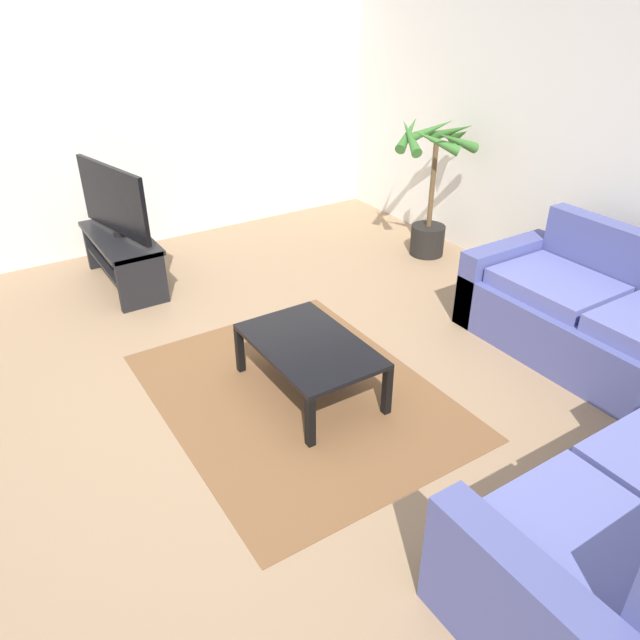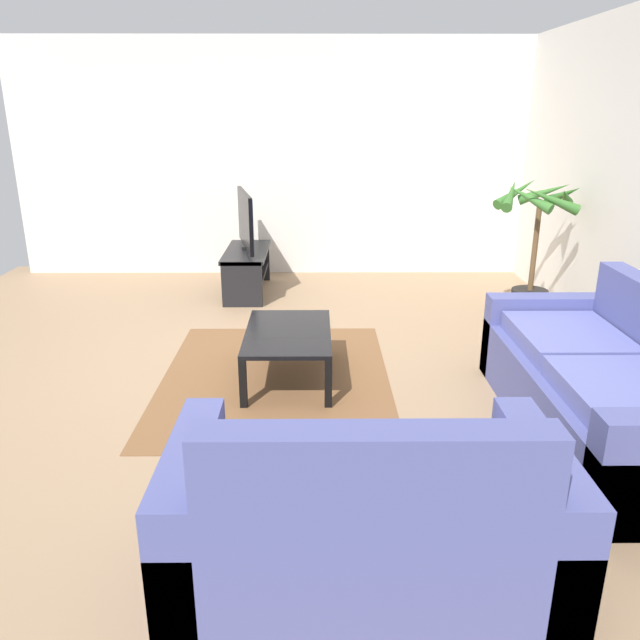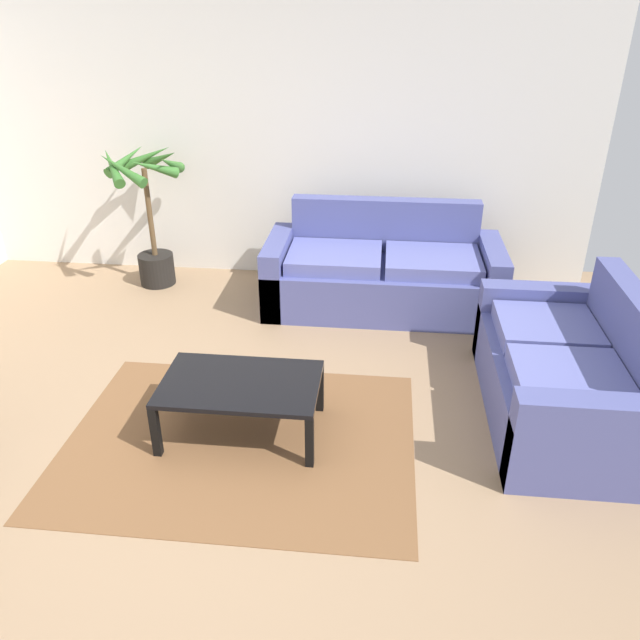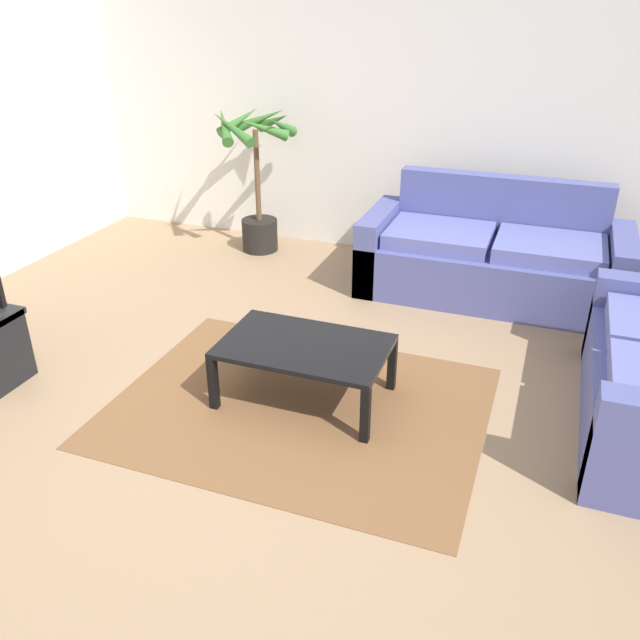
% 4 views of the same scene
% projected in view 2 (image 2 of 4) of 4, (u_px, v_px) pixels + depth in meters
% --- Properties ---
extents(ground_plane, '(6.60, 6.60, 0.00)m').
position_uv_depth(ground_plane, '(250.00, 368.00, 4.88)').
color(ground_plane, '#937556').
extents(wall_left, '(0.06, 6.00, 2.70)m').
position_uv_depth(wall_left, '(271.00, 160.00, 7.28)').
color(wall_left, silver).
rests_on(wall_left, ground).
extents(couch_main, '(2.06, 0.90, 0.90)m').
position_uv_depth(couch_main, '(604.00, 390.00, 3.79)').
color(couch_main, '#4C518C').
rests_on(couch_main, ground).
extents(couch_loveseat, '(0.90, 1.65, 0.90)m').
position_uv_depth(couch_loveseat, '(365.00, 516.00, 2.63)').
color(couch_loveseat, '#4C518C').
rests_on(couch_loveseat, ground).
extents(tv_stand, '(1.10, 0.45, 0.47)m').
position_uv_depth(tv_stand, '(247.00, 265.00, 6.77)').
color(tv_stand, black).
rests_on(tv_stand, ground).
extents(tv, '(1.02, 0.27, 0.62)m').
position_uv_depth(tv, '(246.00, 220.00, 6.61)').
color(tv, black).
rests_on(tv, tv_stand).
extents(coffee_table, '(0.99, 0.63, 0.38)m').
position_uv_depth(coffee_table, '(288.00, 337.00, 4.58)').
color(coffee_table, black).
rests_on(coffee_table, ground).
extents(area_rug, '(2.20, 1.70, 0.01)m').
position_uv_depth(area_rug, '(276.00, 378.00, 4.69)').
color(area_rug, brown).
rests_on(area_rug, ground).
extents(potted_palm, '(0.77, 0.74, 1.33)m').
position_uv_depth(potted_palm, '(533.00, 252.00, 5.77)').
color(potted_palm, black).
rests_on(potted_palm, ground).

